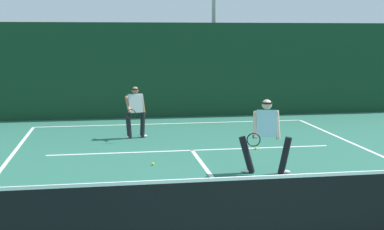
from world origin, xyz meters
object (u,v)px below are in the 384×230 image
(tennis_ball, at_px, (153,164))
(light_pole, at_px, (214,8))
(player_near, at_px, (266,133))
(tennis_ball_extra, at_px, (256,148))
(player_far, at_px, (135,110))

(tennis_ball, height_order, light_pole, light_pole)
(player_near, height_order, tennis_ball_extra, player_near)
(tennis_ball, bearing_deg, player_far, 93.62)
(player_far, xyz_separation_m, light_pole, (3.43, 5.26, 3.25))
(tennis_ball, distance_m, light_pole, 10.08)
(player_far, xyz_separation_m, tennis_ball, (0.21, -3.39, -0.81))
(player_far, relative_size, light_pole, 0.23)
(player_far, bearing_deg, player_near, 109.83)
(player_near, bearing_deg, tennis_ball, -11.11)
(player_near, bearing_deg, player_far, -45.58)
(player_near, xyz_separation_m, player_far, (-2.61, 4.53, -0.07))
(player_far, distance_m, tennis_ball_extra, 3.83)
(player_near, distance_m, player_far, 5.23)
(player_near, distance_m, tennis_ball, 2.79)
(tennis_ball_extra, bearing_deg, light_pole, 87.26)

